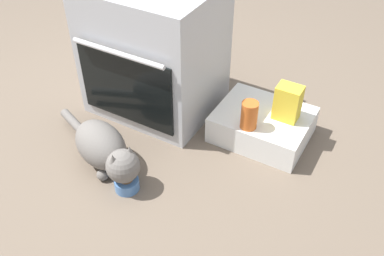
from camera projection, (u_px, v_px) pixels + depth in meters
ground at (113, 140)px, 2.21m from camera, size 8.00×8.00×0.00m
oven at (154, 49)px, 2.23m from camera, size 0.63×0.57×0.69m
pantry_cabinet at (262, 125)px, 2.19m from camera, size 0.46×0.37×0.14m
food_bowl at (127, 183)px, 1.94m from camera, size 0.11×0.11×0.08m
cat at (105, 149)px, 1.99m from camera, size 0.64×0.32×0.22m
sauce_jar at (249, 115)px, 2.02m from camera, size 0.08×0.08×0.14m
snack_bag at (288, 103)px, 2.06m from camera, size 0.12×0.09×0.18m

